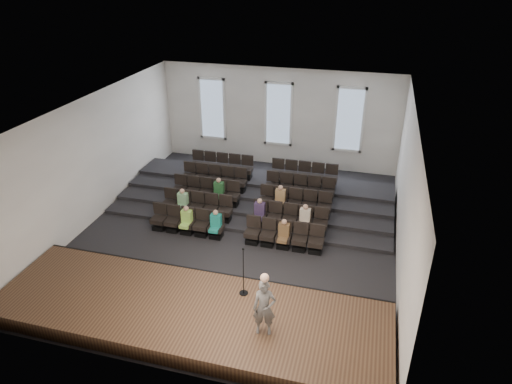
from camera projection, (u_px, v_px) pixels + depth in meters
ground at (239, 232)px, 18.01m from camera, size 14.00×14.00×0.00m
ceiling at (236, 109)px, 15.73m from camera, size 12.00×14.00×0.02m
wall_back at (279, 118)px, 22.91m from camera, size 12.00×0.04×5.00m
wall_front at (151, 295)px, 10.84m from camera, size 12.00×0.04×5.00m
wall_left at (94, 158)px, 18.26m from camera, size 0.04×14.00×5.00m
wall_right at (407, 194)px, 15.48m from camera, size 0.04×14.00×5.00m
stage at (189, 313)px, 13.52m from camera, size 11.80×3.60×0.50m
stage_lip at (209, 277)px, 15.04m from camera, size 11.80×0.06×0.52m
risers at (259, 192)px, 20.65m from camera, size 11.80×4.80×0.60m
seating_rows at (249, 199)px, 19.03m from camera, size 6.80×4.70×1.67m
windows at (278, 114)px, 22.76m from camera, size 8.44×0.10×3.24m
audience at (241, 210)px, 17.92m from camera, size 5.45×2.64×1.10m
speaker at (264, 308)px, 12.12m from camera, size 0.68×0.52×1.69m
mic_stand at (244, 280)px, 13.72m from camera, size 0.28×0.28×1.66m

